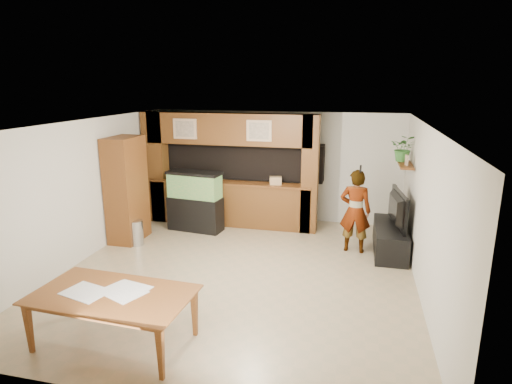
% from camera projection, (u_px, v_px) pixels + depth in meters
% --- Properties ---
extents(floor, '(6.50, 6.50, 0.00)m').
position_uv_depth(floor, '(238.00, 272.00, 7.55)').
color(floor, tan).
rests_on(floor, ground).
extents(ceiling, '(6.50, 6.50, 0.00)m').
position_uv_depth(ceiling, '(237.00, 124.00, 6.90)').
color(ceiling, white).
rests_on(ceiling, wall_back).
extents(wall_back, '(6.00, 0.00, 6.00)m').
position_uv_depth(wall_back, '(274.00, 166.00, 10.29)').
color(wall_back, beige).
rests_on(wall_back, floor).
extents(wall_left, '(0.00, 6.50, 6.50)m').
position_uv_depth(wall_left, '(82.00, 191.00, 7.90)').
color(wall_left, beige).
rests_on(wall_left, floor).
extents(wall_right, '(0.00, 6.50, 6.50)m').
position_uv_depth(wall_right, '(426.00, 214.00, 6.55)').
color(wall_right, beige).
rests_on(wall_right, floor).
extents(partition, '(4.20, 0.99, 2.60)m').
position_uv_depth(partition, '(229.00, 169.00, 9.92)').
color(partition, brown).
rests_on(partition, floor).
extents(wall_clock, '(0.05, 0.25, 0.25)m').
position_uv_depth(wall_clock, '(110.00, 151.00, 8.69)').
color(wall_clock, black).
rests_on(wall_clock, wall_left).
extents(wall_shelf, '(0.25, 0.90, 0.04)m').
position_uv_depth(wall_shelf, '(405.00, 165.00, 8.32)').
color(wall_shelf, brown).
rests_on(wall_shelf, wall_right).
extents(pantry_cabinet, '(0.55, 0.90, 2.19)m').
position_uv_depth(pantry_cabinet, '(126.00, 190.00, 8.88)').
color(pantry_cabinet, brown).
rests_on(pantry_cabinet, floor).
extents(trash_can, '(0.28, 0.28, 0.52)m').
position_uv_depth(trash_can, '(136.00, 233.00, 8.78)').
color(trash_can, '#B2B2B7').
rests_on(trash_can, floor).
extents(aquarium, '(1.22, 0.46, 1.35)m').
position_uv_depth(aquarium, '(195.00, 202.00, 9.57)').
color(aquarium, black).
rests_on(aquarium, floor).
extents(tv_stand, '(0.59, 1.62, 0.54)m').
position_uv_depth(tv_stand, '(390.00, 239.00, 8.41)').
color(tv_stand, black).
rests_on(tv_stand, floor).
extents(television, '(0.32, 1.23, 0.70)m').
position_uv_depth(television, '(392.00, 209.00, 8.26)').
color(television, black).
rests_on(television, tv_stand).
extents(photo_frame, '(0.05, 0.15, 0.20)m').
position_uv_depth(photo_frame, '(407.00, 160.00, 8.13)').
color(photo_frame, tan).
rests_on(photo_frame, wall_shelf).
extents(potted_plant, '(0.55, 0.50, 0.53)m').
position_uv_depth(potted_plant, '(404.00, 148.00, 8.50)').
color(potted_plant, '#33712D').
rests_on(potted_plant, wall_shelf).
extents(person, '(0.63, 0.45, 1.65)m').
position_uv_depth(person, '(355.00, 211.00, 8.32)').
color(person, '#947751').
rests_on(person, floor).
extents(microphone, '(0.04, 0.10, 0.16)m').
position_uv_depth(microphone, '(361.00, 169.00, 7.94)').
color(microphone, black).
rests_on(microphone, person).
extents(dining_table, '(2.05, 1.21, 0.70)m').
position_uv_depth(dining_table, '(113.00, 320.00, 5.38)').
color(dining_table, brown).
rests_on(dining_table, floor).
extents(newspaper_a, '(0.64, 0.53, 0.01)m').
position_uv_depth(newspaper_a, '(86.00, 292.00, 5.36)').
color(newspaper_a, silver).
rests_on(newspaper_a, dining_table).
extents(newspaper_b, '(0.67, 0.59, 0.01)m').
position_uv_depth(newspaper_b, '(123.00, 292.00, 5.37)').
color(newspaper_b, silver).
rests_on(newspaper_b, dining_table).
extents(newspaper_c, '(0.56, 0.46, 0.01)m').
position_uv_depth(newspaper_c, '(130.00, 289.00, 5.45)').
color(newspaper_c, silver).
rests_on(newspaper_c, dining_table).
extents(counter_box, '(0.30, 0.23, 0.18)m').
position_uv_depth(counter_box, '(276.00, 181.00, 9.54)').
color(counter_box, tan).
rests_on(counter_box, partition).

